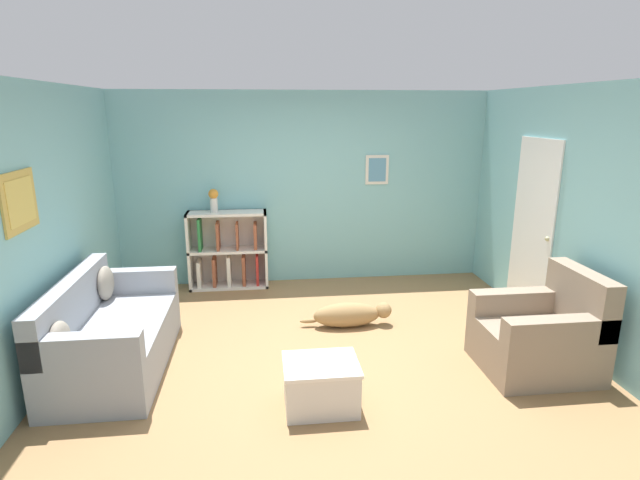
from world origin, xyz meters
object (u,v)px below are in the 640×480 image
object	(u,v)px
bookshelf	(228,252)
coffee_table	(321,383)
dog	(350,314)
recliner_chair	(542,335)
couch	(110,335)
vase	(214,199)

from	to	relation	value
bookshelf	coffee_table	distance (m)	3.14
coffee_table	dog	world-z (taller)	coffee_table
bookshelf	recliner_chair	xyz separation A→B (m)	(3.01, -2.62, -0.15)
couch	coffee_table	distance (m)	2.07
bookshelf	couch	bearing A→B (deg)	-114.44
coffee_table	dog	xyz separation A→B (m)	(0.51, 1.51, -0.07)
bookshelf	vase	size ratio (longest dim) A/B	3.41
bookshelf	recliner_chair	bearing A→B (deg)	-41.03
dog	coffee_table	bearing A→B (deg)	-108.64
dog	vase	size ratio (longest dim) A/B	3.35
bookshelf	dog	world-z (taller)	bookshelf
dog	bookshelf	bearing A→B (deg)	133.53
dog	vase	bearing A→B (deg)	136.91
coffee_table	vase	distance (m)	3.31
bookshelf	dog	size ratio (longest dim) A/B	1.02
dog	recliner_chair	bearing A→B (deg)	-35.30
couch	vase	world-z (taller)	vase
vase	recliner_chair	bearing A→B (deg)	-39.38
recliner_chair	vase	xyz separation A→B (m)	(-3.16, 2.59, 0.88)
couch	dog	world-z (taller)	couch
coffee_table	recliner_chair	bearing A→B (deg)	10.29
bookshelf	vase	xyz separation A→B (m)	(-0.15, -0.02, 0.73)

